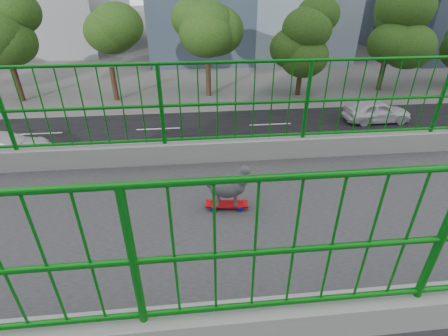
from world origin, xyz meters
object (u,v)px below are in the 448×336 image
skateboard (227,205)px  car_4 (377,111)px  poodle (230,186)px  car_3 (3,146)px  car_7 (82,171)px  car_0 (325,244)px  car_1 (273,195)px

skateboard → car_4: skateboard is taller
poodle → car_4: poodle is taller
car_4 → car_3: bearing=97.5°
car_3 → car_7: bearing=-121.4°
car_0 → car_4: size_ratio=0.81×
poodle → car_1: size_ratio=0.12×
car_0 → car_3: size_ratio=0.73×
poodle → car_3: 20.23m
skateboard → car_1: skateboard is taller
car_1 → car_4: (-9.60, 9.94, 0.03)m
skateboard → car_7: (-12.20, -6.09, -6.37)m
car_4 → car_7: size_ratio=1.00×
car_1 → skateboard: bearing=-19.0°
poodle → car_0: (-5.80, 4.34, -6.66)m
car_3 → car_7: 6.13m
car_3 → poodle: bearing=-143.6°
car_1 → car_4: size_ratio=0.99×
skateboard → car_7: 15.05m
poodle → car_7: poodle is taller
car_1 → car_7: (-3.20, -9.20, -0.08)m
poodle → car_1: 11.55m
car_4 → car_7: car_4 is taller
car_1 → car_3: size_ratio=0.89×
car_7 → car_3: bearing=58.6°
skateboard → car_7: bearing=-147.2°
skateboard → car_3: size_ratio=0.10×
skateboard → poodle: (0.00, 0.03, 0.26)m
poodle → car_1: bearing=167.4°
car_3 → car_7: car_3 is taller
poodle → car_7: bearing=-147.1°
car_7 → poodle: bearing=-153.4°
skateboard → car_0: bearing=149.3°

